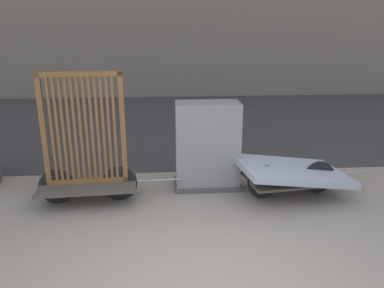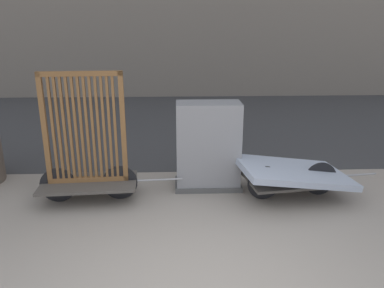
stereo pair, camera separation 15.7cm
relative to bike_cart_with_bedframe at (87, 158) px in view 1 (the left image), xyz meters
The scene contains 4 objects.
road_strip 5.26m from the bike_cart_with_bedframe, 72.92° to the left, with size 56.00×7.77×0.01m.
bike_cart_with_bedframe is the anchor object (origin of this frame).
bike_cart_with_mattress 3.09m from the bike_cart_with_bedframe, ahead, with size 2.28×1.29×0.58m.
utility_cabinet 1.86m from the bike_cart_with_bedframe, 13.55° to the left, with size 1.06×0.57×1.40m.
Camera 1 is at (-0.36, -2.75, 2.48)m, focal length 35.00 mm.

